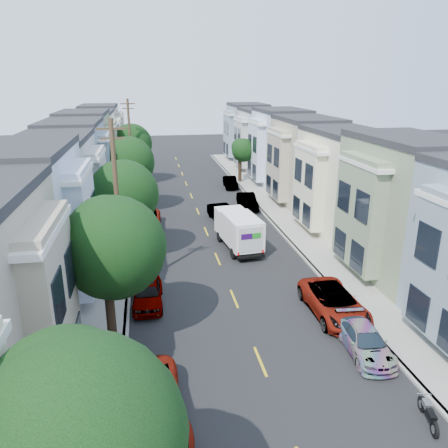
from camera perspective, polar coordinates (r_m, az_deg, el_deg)
name	(u,v)px	position (r m, az deg, el deg)	size (l,w,h in m)	color
ground	(234,299)	(25.61, 1.34, -9.77)	(160.00, 160.00, 0.00)	black
road_slab	(202,221)	(39.31, -2.94, 0.44)	(12.00, 70.00, 0.02)	black
curb_left	(133,224)	(39.06, -11.78, 0.05)	(0.30, 70.00, 0.15)	gray
curb_right	(267,216)	(40.43, 5.60, 0.98)	(0.30, 70.00, 0.15)	gray
sidewalk_left	(118,224)	(39.13, -13.68, -0.05)	(2.60, 70.00, 0.15)	gray
sidewalk_right	(280,216)	(40.79, 7.36, 1.07)	(2.60, 70.00, 0.15)	gray
centerline	(202,221)	(39.31, -2.94, 0.43)	(0.12, 70.00, 0.01)	gold
townhouse_row_left	(73,228)	(39.61, -19.15, -0.46)	(5.00, 70.00, 8.50)	#F1EBC2
townhouse_row_right	(319,214)	(42.07, 12.31, 1.23)	(5.00, 70.00, 8.50)	#F1EBC2
tree_a	(74,443)	(10.42, -19.01, -25.47)	(4.54, 4.54, 7.29)	black
tree_b	(112,248)	(20.12, -14.48, -3.04)	(4.70, 4.70, 7.30)	black
tree_c	(122,195)	(30.34, -13.12, 3.74)	(4.70, 4.70, 7.04)	black
tree_d	(128,162)	(41.61, -12.44, 7.87)	(4.70, 4.70, 7.19)	black
tree_e	(131,144)	(53.61, -12.03, 10.20)	(4.70, 4.70, 7.23)	black
tree_far_r	(243,151)	(53.57, 2.43, 9.54)	(2.84, 2.84, 5.39)	black
utility_pole_near	(118,209)	(25.18, -13.70, 1.87)	(1.60, 0.26, 10.00)	#42301E
utility_pole_far	(130,145)	(50.65, -12.13, 10.07)	(1.60, 0.26, 10.00)	#42301E
fedex_truck	(238,229)	(32.42, 1.88, -0.66)	(2.18, 5.67, 2.72)	white
lead_sedan	(222,214)	(38.91, -0.31, 1.38)	(1.53, 4.34, 1.45)	black
parked_left_b	(150,407)	(17.39, -9.62, -22.48)	(2.53, 5.49, 1.52)	#0E1435
parked_left_c	(148,293)	(25.10, -9.93, -8.89)	(1.64, 4.29, 1.39)	#90969A
parked_left_d	(146,221)	(37.38, -10.13, 0.39)	(2.46, 5.33, 1.48)	black
parked_right_a	(365,341)	(21.78, 17.91, -14.36)	(1.72, 4.09, 1.23)	#484F55
parked_right_b	(334,302)	(24.39, 14.17, -9.91)	(2.48, 5.37, 1.49)	silver
parked_right_c	(247,201)	(42.84, 3.05, 2.95)	(1.55, 4.38, 1.46)	black
parked_right_d	(230,182)	(51.26, 0.83, 5.44)	(1.37, 3.87, 1.29)	black
motorcycle	(428,413)	(19.02, 25.07, -21.51)	(0.26, 1.88, 0.75)	black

